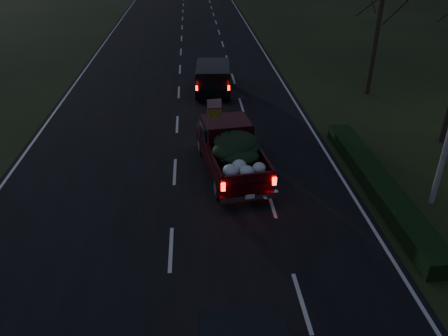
{
  "coord_description": "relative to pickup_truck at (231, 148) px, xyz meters",
  "views": [
    {
      "loc": [
        0.87,
        -10.88,
        8.87
      ],
      "look_at": [
        1.89,
        2.83,
        1.3
      ],
      "focal_mm": 35.0,
      "sensor_mm": 36.0,
      "label": 1
    }
  ],
  "objects": [
    {
      "name": "lead_suv",
      "position": [
        -0.22,
        9.98,
        -0.02
      ],
      "size": [
        2.26,
        4.9,
        1.38
      ],
      "rotation": [
        0.0,
        0.0,
        -0.06
      ],
      "color": "black",
      "rests_on": "ground"
    },
    {
      "name": "hedge_row",
      "position": [
        5.47,
        -1.96,
        -0.76
      ],
      "size": [
        1.0,
        10.0,
        0.6
      ],
      "primitive_type": "cube",
      "color": "black",
      "rests_on": "ground"
    },
    {
      "name": "ground",
      "position": [
        -2.33,
        -4.96,
        -1.06
      ],
      "size": [
        120.0,
        120.0,
        0.0
      ],
      "primitive_type": "plane",
      "color": "black",
      "rests_on": "ground"
    },
    {
      "name": "bare_tree_far",
      "position": [
        9.17,
        9.04,
        4.17
      ],
      "size": [
        3.6,
        3.6,
        7.0
      ],
      "color": "black",
      "rests_on": "ground"
    },
    {
      "name": "road_asphalt",
      "position": [
        -2.33,
        -4.96,
        -1.05
      ],
      "size": [
        14.0,
        120.0,
        0.02
      ],
      "primitive_type": "cube",
      "color": "black",
      "rests_on": "ground"
    },
    {
      "name": "pickup_truck",
      "position": [
        0.0,
        0.0,
        0.0
      ],
      "size": [
        2.78,
        5.62,
        2.83
      ],
      "rotation": [
        0.0,
        0.0,
        0.14
      ],
      "color": "#35070B",
      "rests_on": "ground"
    }
  ]
}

